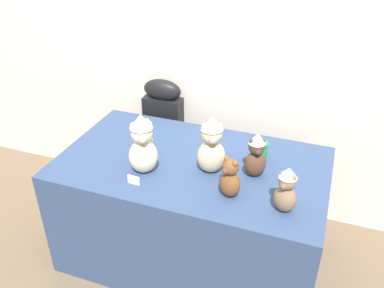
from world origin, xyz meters
The scene contains 12 objects.
ground_plane centered at (0.00, 0.00, 0.00)m, with size 10.00×10.00×0.00m, color brown.
wall_back centered at (0.00, 0.95, 1.30)m, with size 7.00×0.08×2.60m, color silver.
display_table centered at (0.00, 0.25, 0.36)m, with size 1.55×0.90×0.73m, color navy.
instrument_case centered at (-0.44, 0.83, 0.48)m, with size 0.28×0.12×0.95m.
teddy_bear_sand centered at (0.13, 0.20, 0.89)m, with size 0.19×0.18×0.34m.
teddy_bear_mocha centered at (0.57, 0.00, 0.85)m, with size 0.14×0.13×0.25m.
teddy_bear_ash centered at (-0.31, 0.26, 0.83)m, with size 0.14×0.14×0.22m.
teddy_bear_cream centered at (-0.22, 0.07, 0.90)m, with size 0.21×0.20×0.35m.
teddy_bear_cocoa centered at (0.37, 0.24, 0.85)m, with size 0.15×0.14×0.26m.
teddy_bear_chestnut centered at (0.29, 0.02, 0.83)m, with size 0.15×0.14×0.22m.
party_cup_green centered at (0.36, 0.42, 0.78)m, with size 0.08×0.08×0.11m, color #238C3D.
name_card_front_left centered at (-0.22, -0.06, 0.75)m, with size 0.07×0.01×0.05m, color white.
Camera 1 is at (0.68, -1.61, 2.03)m, focal length 38.21 mm.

